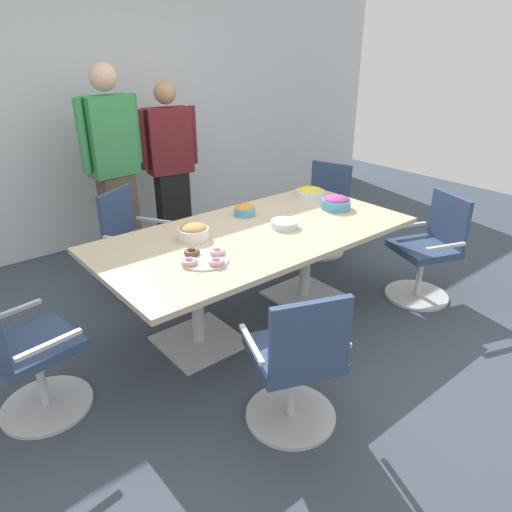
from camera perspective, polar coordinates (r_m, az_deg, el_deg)
The scene contains 16 objects.
ground_plane at distance 3.87m, azimuth 0.00°, elevation -7.48°, with size 10.00×10.00×0.01m, color #3D4754.
back_wall at distance 5.39m, azimuth -17.28°, elevation 16.65°, with size 8.00×0.10×2.80m, color silver.
conference_table at distance 3.58m, azimuth 0.00°, elevation 1.09°, with size 2.40×1.20×0.75m.
office_chair_0 at distance 4.25m, azimuth -14.36°, elevation 1.02°, with size 0.74×0.74×0.91m.
office_chair_1 at distance 3.06m, azimuth -26.16°, elevation -10.92°, with size 0.61×0.61×0.91m.
office_chair_2 at distance 2.69m, azimuth 4.92°, elevation -13.28°, with size 0.70×0.70×0.91m.
office_chair_3 at distance 4.26m, azimuth 20.15°, elevation 0.27°, with size 0.69×0.69×0.91m.
office_chair_4 at distance 4.98m, azimuth 8.07°, elevation 5.09°, with size 0.67×0.67×0.91m.
person_standing_0 at distance 4.67m, azimuth -16.85°, elevation 10.57°, with size 0.61×0.26×1.89m.
person_standing_1 at distance 4.99m, azimuth -10.34°, elevation 10.77°, with size 0.62×0.29×1.71m.
snack_bowl_candy_mix at distance 4.07m, azimuth 9.68°, elevation 6.44°, with size 0.25×0.25×0.11m.
snack_bowl_cookies at distance 3.41m, azimuth -7.61°, elevation 2.98°, with size 0.22×0.22×0.12m.
snack_bowl_chips_yellow at distance 4.36m, azimuth 6.61°, elevation 7.69°, with size 0.26×0.26×0.09m.
snack_bowl_chips_orange at distance 3.86m, azimuth -1.38°, elevation 5.61°, with size 0.17×0.17×0.09m.
donut_platter at distance 3.07m, azimuth -6.32°, elevation -0.26°, with size 0.34×0.33×0.04m.
plate_stack at distance 3.62m, azimuth 3.47°, elevation 3.91°, with size 0.21×0.21×0.05m.
Camera 1 is at (-2.09, -2.52, 2.06)m, focal length 32.97 mm.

